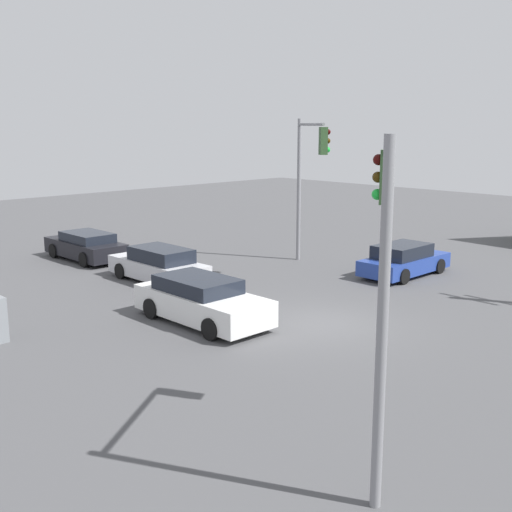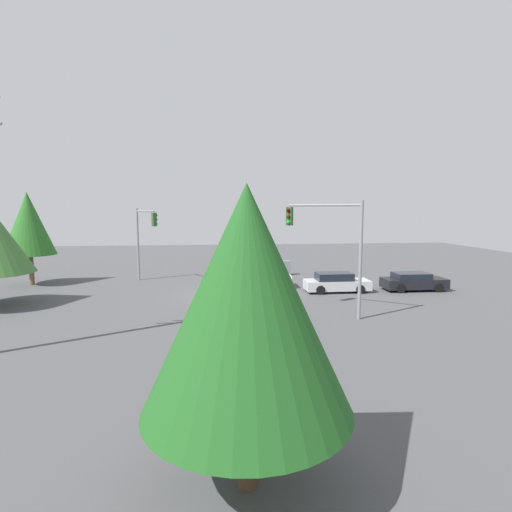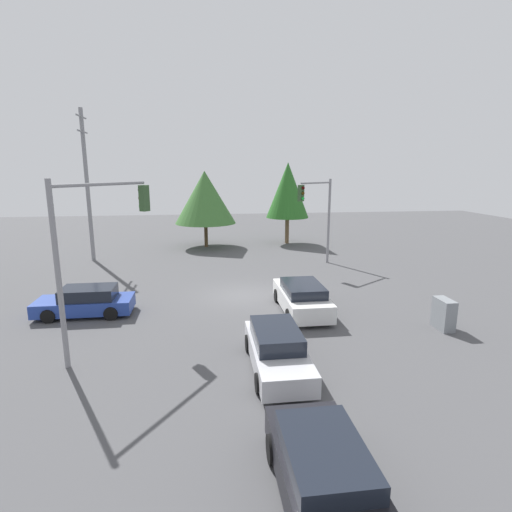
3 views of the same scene
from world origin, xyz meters
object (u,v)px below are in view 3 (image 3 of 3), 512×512
object	(u,v)px
sedan_blue	(86,302)
electrical_cabinet	(444,314)
sedan_dark	(326,478)
sedan_silver	(277,349)
traffic_signal_cross	(318,207)
traffic_signal_main	(97,234)
sedan_white	(302,297)

from	to	relation	value
sedan_blue	electrical_cabinet	xyz separation A→B (m)	(3.73, 15.53, 0.02)
sedan_dark	sedan_silver	bearing A→B (deg)	-90.59
traffic_signal_cross	sedan_blue	bearing A→B (deg)	-3.42
traffic_signal_main	sedan_dark	bearing A→B (deg)	-107.86
sedan_blue	sedan_dark	bearing A→B (deg)	-146.74
sedan_white	sedan_dark	bearing A→B (deg)	-101.37
sedan_dark	traffic_signal_cross	xyz separation A→B (m)	(-20.10, 5.52, 3.44)
traffic_signal_cross	sedan_white	bearing A→B (deg)	35.15
sedan_blue	traffic_signal_cross	distance (m)	16.02
traffic_signal_main	sedan_white	bearing A→B (deg)	-35.15
sedan_silver	traffic_signal_cross	size ratio (longest dim) A/B	0.77
sedan_white	sedan_blue	size ratio (longest dim) A/B	1.10
sedan_silver	sedan_blue	distance (m)	10.02
traffic_signal_cross	traffic_signal_main	bearing A→B (deg)	11.00
sedan_blue	electrical_cabinet	world-z (taller)	sedan_blue
sedan_white	sedan_blue	world-z (taller)	sedan_white
sedan_silver	sedan_blue	world-z (taller)	sedan_silver
sedan_dark	electrical_cabinet	xyz separation A→B (m)	(-8.23, 7.69, 0.02)
sedan_blue	traffic_signal_cross	bearing A→B (deg)	-58.64
sedan_silver	sedan_dark	world-z (taller)	sedan_silver
sedan_blue	electrical_cabinet	distance (m)	15.97
sedan_dark	sedan_blue	size ratio (longest dim) A/B	1.05
sedan_dark	electrical_cabinet	world-z (taller)	electrical_cabinet
sedan_blue	electrical_cabinet	bearing A→B (deg)	-103.50
sedan_dark	sedan_blue	distance (m)	14.30
electrical_cabinet	sedan_dark	bearing A→B (deg)	-43.05
sedan_white	sedan_silver	bearing A→B (deg)	-112.26
sedan_white	traffic_signal_main	xyz separation A→B (m)	(2.96, -8.34, 3.71)
sedan_dark	traffic_signal_main	xyz separation A→B (m)	(-8.15, -6.11, 3.76)
sedan_silver	traffic_signal_main	distance (m)	7.58
sedan_blue	traffic_signal_main	distance (m)	5.63
sedan_blue	traffic_signal_cross	size ratio (longest dim) A/B	0.72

